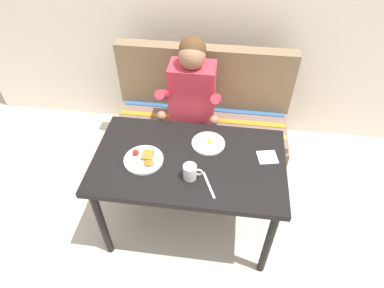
{
  "coord_description": "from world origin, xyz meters",
  "views": [
    {
      "loc": [
        0.21,
        -1.4,
        2.23
      ],
      "look_at": [
        0.0,
        0.15,
        0.72
      ],
      "focal_mm": 30.92,
      "sensor_mm": 36.0,
      "label": 1
    }
  ],
  "objects_px": {
    "plate_eggs": "(208,143)",
    "coffee_mug": "(190,172)",
    "plate_breakfast": "(144,159)",
    "table": "(189,168)",
    "knife": "(209,185)",
    "couch": "(201,127)",
    "person": "(191,101)",
    "napkin": "(267,157)"
  },
  "relations": [
    {
      "from": "plate_eggs",
      "to": "coffee_mug",
      "type": "xyz_separation_m",
      "value": [
        -0.08,
        -0.29,
        0.04
      ]
    },
    {
      "from": "plate_breakfast",
      "to": "coffee_mug",
      "type": "distance_m",
      "value": 0.32
    },
    {
      "from": "table",
      "to": "knife",
      "type": "relative_size",
      "value": 6.0
    },
    {
      "from": "table",
      "to": "knife",
      "type": "xyz_separation_m",
      "value": [
        0.14,
        -0.19,
        0.08
      ]
    },
    {
      "from": "table",
      "to": "knife",
      "type": "distance_m",
      "value": 0.25
    },
    {
      "from": "couch",
      "to": "plate_breakfast",
      "type": "distance_m",
      "value": 0.95
    },
    {
      "from": "couch",
      "to": "table",
      "type": "bearing_deg",
      "value": -90.0
    },
    {
      "from": "couch",
      "to": "knife",
      "type": "distance_m",
      "value": 1.04
    },
    {
      "from": "plate_breakfast",
      "to": "plate_eggs",
      "type": "height_order",
      "value": "plate_breakfast"
    },
    {
      "from": "table",
      "to": "person",
      "type": "distance_m",
      "value": 0.6
    },
    {
      "from": "table",
      "to": "napkin",
      "type": "bearing_deg",
      "value": 9.44
    },
    {
      "from": "person",
      "to": "plate_eggs",
      "type": "relative_size",
      "value": 5.58
    },
    {
      "from": "couch",
      "to": "knife",
      "type": "relative_size",
      "value": 7.2
    },
    {
      "from": "couch",
      "to": "plate_eggs",
      "type": "xyz_separation_m",
      "value": [
        0.11,
        -0.61,
        0.41
      ]
    },
    {
      "from": "table",
      "to": "plate_eggs",
      "type": "relative_size",
      "value": 5.53
    },
    {
      "from": "coffee_mug",
      "to": "knife",
      "type": "xyz_separation_m",
      "value": [
        0.11,
        -0.05,
        -0.05
      ]
    },
    {
      "from": "table",
      "to": "person",
      "type": "xyz_separation_m",
      "value": [
        -0.07,
        0.59,
        0.09
      ]
    },
    {
      "from": "coffee_mug",
      "to": "napkin",
      "type": "xyz_separation_m",
      "value": [
        0.46,
        0.22,
        -0.05
      ]
    },
    {
      "from": "plate_eggs",
      "to": "coffee_mug",
      "type": "bearing_deg",
      "value": -104.86
    },
    {
      "from": "person",
      "to": "coffee_mug",
      "type": "relative_size",
      "value": 10.27
    },
    {
      "from": "couch",
      "to": "coffee_mug",
      "type": "xyz_separation_m",
      "value": [
        0.03,
        -0.91,
        0.45
      ]
    },
    {
      "from": "coffee_mug",
      "to": "knife",
      "type": "relative_size",
      "value": 0.59
    },
    {
      "from": "person",
      "to": "couch",
      "type": "bearing_deg",
      "value": 69.48
    },
    {
      "from": "plate_eggs",
      "to": "napkin",
      "type": "xyz_separation_m",
      "value": [
        0.38,
        -0.07,
        -0.01
      ]
    },
    {
      "from": "person",
      "to": "napkin",
      "type": "bearing_deg",
      "value": -42.73
    },
    {
      "from": "plate_eggs",
      "to": "plate_breakfast",
      "type": "bearing_deg",
      "value": -152.67
    },
    {
      "from": "plate_breakfast",
      "to": "couch",
      "type": "bearing_deg",
      "value": 71.27
    },
    {
      "from": "table",
      "to": "napkin",
      "type": "distance_m",
      "value": 0.5
    },
    {
      "from": "knife",
      "to": "plate_eggs",
      "type": "bearing_deg",
      "value": 72.16
    },
    {
      "from": "person",
      "to": "table",
      "type": "bearing_deg",
      "value": -83.67
    },
    {
      "from": "person",
      "to": "napkin",
      "type": "relative_size",
      "value": 10.13
    },
    {
      "from": "person",
      "to": "plate_eggs",
      "type": "height_order",
      "value": "person"
    },
    {
      "from": "coffee_mug",
      "to": "plate_breakfast",
      "type": "bearing_deg",
      "value": 162.38
    },
    {
      "from": "napkin",
      "to": "knife",
      "type": "height_order",
      "value": "napkin"
    },
    {
      "from": "table",
      "to": "plate_breakfast",
      "type": "distance_m",
      "value": 0.29
    },
    {
      "from": "table",
      "to": "person",
      "type": "relative_size",
      "value": 0.99
    },
    {
      "from": "napkin",
      "to": "knife",
      "type": "xyz_separation_m",
      "value": [
        -0.34,
        -0.27,
        -0.0
      ]
    },
    {
      "from": "person",
      "to": "coffee_mug",
      "type": "xyz_separation_m",
      "value": [
        0.09,
        -0.73,
        0.04
      ]
    },
    {
      "from": "person",
      "to": "knife",
      "type": "xyz_separation_m",
      "value": [
        0.21,
        -0.78,
        -0.01
      ]
    },
    {
      "from": "table",
      "to": "couch",
      "type": "distance_m",
      "value": 0.83
    },
    {
      "from": "napkin",
      "to": "person",
      "type": "bearing_deg",
      "value": 137.27
    },
    {
      "from": "person",
      "to": "knife",
      "type": "height_order",
      "value": "person"
    }
  ]
}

